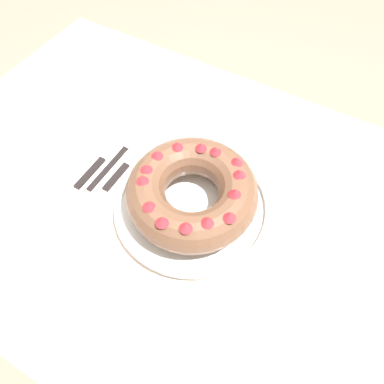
{
  "coord_description": "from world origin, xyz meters",
  "views": [
    {
      "loc": [
        0.2,
        -0.4,
        1.47
      ],
      "look_at": [
        -0.03,
        -0.01,
        0.8
      ],
      "focal_mm": 35.0,
      "sensor_mm": 36.0,
      "label": 1
    }
  ],
  "objects_px": {
    "serving_dish": "(192,206)",
    "bundt_cake": "(192,192)",
    "fork": "(119,156)",
    "cake_knife": "(126,165)",
    "napkin": "(314,259)",
    "serving_knife": "(102,160)"
  },
  "relations": [
    {
      "from": "serving_dish",
      "to": "bundt_cake",
      "type": "bearing_deg",
      "value": -62.5
    },
    {
      "from": "fork",
      "to": "cake_knife",
      "type": "height_order",
      "value": "cake_knife"
    },
    {
      "from": "serving_dish",
      "to": "napkin",
      "type": "xyz_separation_m",
      "value": [
        0.29,
        0.02,
        -0.01
      ]
    },
    {
      "from": "serving_knife",
      "to": "cake_knife",
      "type": "height_order",
      "value": "same"
    },
    {
      "from": "fork",
      "to": "serving_knife",
      "type": "xyz_separation_m",
      "value": [
        -0.03,
        -0.03,
        0.0
      ]
    },
    {
      "from": "serving_dish",
      "to": "cake_knife",
      "type": "relative_size",
      "value": 1.78
    },
    {
      "from": "fork",
      "to": "serving_knife",
      "type": "height_order",
      "value": "serving_knife"
    },
    {
      "from": "serving_knife",
      "to": "napkin",
      "type": "relative_size",
      "value": 1.48
    },
    {
      "from": "serving_knife",
      "to": "napkin",
      "type": "height_order",
      "value": "serving_knife"
    },
    {
      "from": "napkin",
      "to": "bundt_cake",
      "type": "bearing_deg",
      "value": -175.47
    },
    {
      "from": "serving_dish",
      "to": "fork",
      "type": "distance_m",
      "value": 0.24
    },
    {
      "from": "bundt_cake",
      "to": "fork",
      "type": "height_order",
      "value": "bundt_cake"
    },
    {
      "from": "serving_dish",
      "to": "napkin",
      "type": "distance_m",
      "value": 0.29
    },
    {
      "from": "cake_knife",
      "to": "napkin",
      "type": "bearing_deg",
      "value": -0.57
    },
    {
      "from": "serving_dish",
      "to": "cake_knife",
      "type": "xyz_separation_m",
      "value": [
        -0.21,
        0.03,
        -0.01
      ]
    },
    {
      "from": "serving_dish",
      "to": "fork",
      "type": "height_order",
      "value": "serving_dish"
    },
    {
      "from": "bundt_cake",
      "to": "serving_knife",
      "type": "relative_size",
      "value": 1.24
    },
    {
      "from": "bundt_cake",
      "to": "serving_dish",
      "type": "bearing_deg",
      "value": 117.5
    },
    {
      "from": "cake_knife",
      "to": "napkin",
      "type": "xyz_separation_m",
      "value": [
        0.49,
        -0.0,
        -0.0
      ]
    },
    {
      "from": "bundt_cake",
      "to": "serving_knife",
      "type": "xyz_separation_m",
      "value": [
        -0.27,
        0.01,
        -0.07
      ]
    },
    {
      "from": "cake_knife",
      "to": "serving_dish",
      "type": "bearing_deg",
      "value": -7.39
    },
    {
      "from": "bundt_cake",
      "to": "fork",
      "type": "relative_size",
      "value": 1.35
    }
  ]
}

